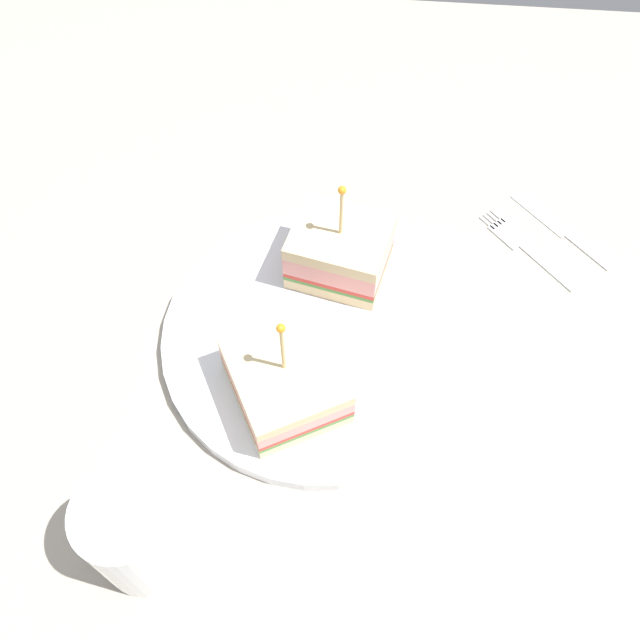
% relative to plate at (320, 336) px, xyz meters
% --- Properties ---
extents(ground_plane, '(1.04, 1.04, 0.02)m').
position_rel_plate_xyz_m(ground_plane, '(0.00, 0.00, -0.02)').
color(ground_plane, '#9E9384').
extents(plate, '(0.28, 0.28, 0.01)m').
position_rel_plate_xyz_m(plate, '(0.00, 0.00, 0.00)').
color(plate, white).
rests_on(plate, ground_plane).
extents(sandwich_half_front, '(0.10, 0.09, 0.11)m').
position_rel_plate_xyz_m(sandwich_half_front, '(-0.01, -0.07, 0.03)').
color(sandwich_half_front, beige).
rests_on(sandwich_half_front, plate).
extents(sandwich_half_back, '(0.12, 0.12, 0.10)m').
position_rel_plate_xyz_m(sandwich_half_back, '(0.02, 0.06, 0.03)').
color(sandwich_half_back, beige).
rests_on(sandwich_half_back, plate).
extents(drink_glass, '(0.07, 0.07, 0.09)m').
position_rel_plate_xyz_m(drink_glass, '(0.11, 0.20, 0.04)').
color(drink_glass, silver).
rests_on(drink_glass, ground_plane).
extents(fork, '(0.09, 0.10, 0.00)m').
position_rel_plate_xyz_m(fork, '(-0.18, -0.13, -0.00)').
color(fork, silver).
rests_on(fork, ground_plane).
extents(knife, '(0.09, 0.10, 0.00)m').
position_rel_plate_xyz_m(knife, '(-0.22, -0.15, -0.00)').
color(knife, silver).
rests_on(knife, ground_plane).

